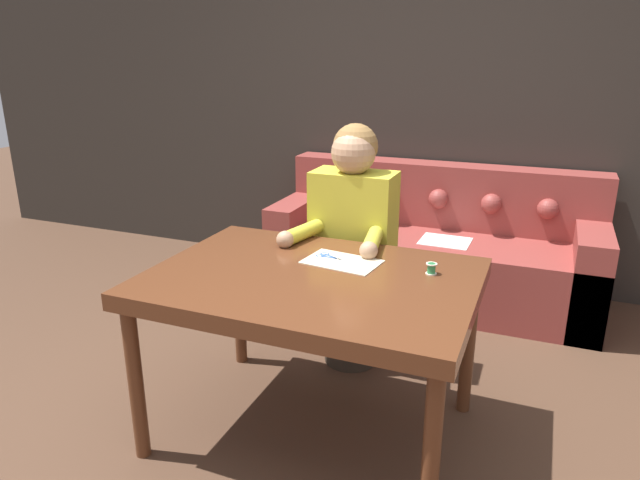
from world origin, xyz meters
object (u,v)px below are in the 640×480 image
object	(u,v)px
scissors	(332,258)
thread_spool	(431,269)
couch	(432,251)
dining_table	(312,291)
person	(352,247)

from	to	relation	value
scissors	thread_spool	xyz separation A→B (m)	(0.43, -0.02, 0.02)
scissors	thread_spool	distance (m)	0.43
scissors	couch	bearing A→B (deg)	83.56
scissors	dining_table	bearing A→B (deg)	-91.54
couch	thread_spool	bearing A→B (deg)	-79.69
couch	scissors	xyz separation A→B (m)	(-0.16, -1.46, 0.42)
thread_spool	dining_table	bearing A→B (deg)	-157.01
couch	thread_spool	xyz separation A→B (m)	(0.27, -1.48, 0.44)
scissors	thread_spool	world-z (taller)	thread_spool
thread_spool	person	bearing A→B (deg)	137.75
person	scissors	xyz separation A→B (m)	(0.05, -0.42, 0.09)
couch	scissors	distance (m)	1.53
person	thread_spool	xyz separation A→B (m)	(0.48, -0.44, 0.11)
couch	scissors	world-z (taller)	couch
scissors	thread_spool	size ratio (longest dim) A/B	5.05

